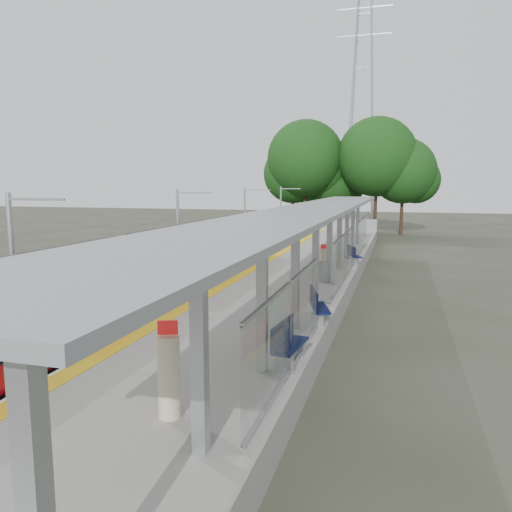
{
  "coord_description": "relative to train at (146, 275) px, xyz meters",
  "views": [
    {
      "loc": [
        5.19,
        -5.55,
        5.65
      ],
      "look_at": [
        -1.26,
        16.72,
        2.3
      ],
      "focal_mm": 35.0,
      "sensor_mm": 36.0,
      "label": 1
    }
  ],
  "objects": [
    {
      "name": "tree_cluster",
      "position": [
        3.21,
        39.98,
        5.76
      ],
      "size": [
        19.49,
        9.57,
        12.97
      ],
      "color": "#382316",
      "rests_on": "ground"
    },
    {
      "name": "bench_near",
      "position": [
        6.99,
        -5.37,
        -0.46
      ],
      "size": [
        0.68,
        1.7,
        1.13
      ],
      "rotation": [
        0.0,
        0.0,
        -0.11
      ],
      "color": "#0E174A",
      "rests_on": "platform"
    },
    {
      "name": "pylon",
      "position": [
        3.5,
        60.96,
        16.95
      ],
      "size": [
        8.0,
        4.0,
        38.0
      ],
      "primitive_type": null,
      "color": "#9EA0A5",
      "rests_on": "ground"
    },
    {
      "name": "tactile_strip",
      "position": [
        1.95,
        7.96,
        -1.04
      ],
      "size": [
        0.6,
        50.0,
        0.02
      ],
      "primitive_type": "cube",
      "color": "gold",
      "rests_on": "platform"
    },
    {
      "name": "end_fence",
      "position": [
        4.5,
        32.91,
        -0.45
      ],
      "size": [
        6.0,
        0.1,
        1.2
      ],
      "primitive_type": "cube",
      "color": "#9EA0A5",
      "rests_on": "platform"
    },
    {
      "name": "platform",
      "position": [
        4.5,
        7.96,
        -1.55
      ],
      "size": [
        6.0,
        50.0,
        1.0
      ],
      "primitive_type": "cube",
      "color": "gray",
      "rests_on": "ground"
    },
    {
      "name": "catenary_masts",
      "position": [
        -1.72,
        6.96,
        0.86
      ],
      "size": [
        2.08,
        48.16,
        5.4
      ],
      "color": "#9EA0A5",
      "rests_on": "ground"
    },
    {
      "name": "info_pillar_near",
      "position": [
        5.38,
        -8.96,
        -0.18
      ],
      "size": [
        0.45,
        0.45,
        2.0
      ],
      "rotation": [
        0.0,
        0.0,
        0.35
      ],
      "color": "beige",
      "rests_on": "platform"
    },
    {
      "name": "canopy",
      "position": [
        6.11,
        4.14,
        2.15
      ],
      "size": [
        3.27,
        38.0,
        3.66
      ],
      "color": "#9EA0A5",
      "rests_on": "platform"
    },
    {
      "name": "litter_bin",
      "position": [
        6.27,
        5.78,
        -0.55
      ],
      "size": [
        0.53,
        0.53,
        0.99
      ],
      "primitive_type": "cylinder",
      "rotation": [
        0.0,
        0.0,
        0.1
      ],
      "color": "#9EA0A5",
      "rests_on": "platform"
    },
    {
      "name": "trackbed",
      "position": [
        -0.0,
        7.96,
        -1.93
      ],
      "size": [
        3.0,
        70.0,
        0.24
      ],
      "primitive_type": "cube",
      "color": "#59544C",
      "rests_on": "ground"
    },
    {
      "name": "train",
      "position": [
        0.0,
        0.0,
        0.0
      ],
      "size": [
        2.74,
        27.6,
        3.62
      ],
      "color": "black",
      "rests_on": "ground"
    },
    {
      "name": "info_pillar_far",
      "position": [
        5.96,
        7.87,
        -0.37
      ],
      "size": [
        0.35,
        0.35,
        1.57
      ],
      "rotation": [
        0.0,
        0.0,
        0.11
      ],
      "color": "beige",
      "rests_on": "platform"
    },
    {
      "name": "bench_mid",
      "position": [
        7.1,
        -1.18,
        -0.46
      ],
      "size": [
        0.98,
        1.72,
        1.12
      ],
      "rotation": [
        0.0,
        0.0,
        0.3
      ],
      "color": "#0E174A",
      "rests_on": "platform"
    },
    {
      "name": "bench_far",
      "position": [
        7.11,
        11.88,
        -0.49
      ],
      "size": [
        1.05,
        1.61,
        1.06
      ],
      "rotation": [
        0.0,
        0.0,
        0.39
      ],
      "color": "#0E174A",
      "rests_on": "platform"
    }
  ]
}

